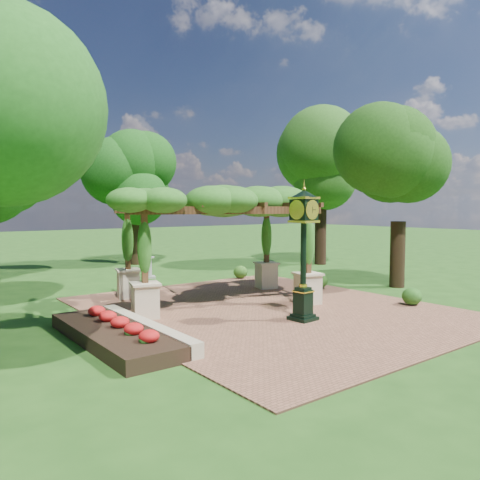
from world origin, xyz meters
TOP-DOWN VIEW (x-y plane):
  - ground at (0.00, 0.00)m, footprint 120.00×120.00m
  - brick_plaza at (0.00, 1.00)m, footprint 10.00×12.00m
  - border_wall at (-4.60, 0.50)m, footprint 0.35×5.00m
  - flower_bed at (-5.50, 0.50)m, footprint 1.50×5.00m
  - pedestal_clock at (-0.21, -0.82)m, footprint 0.82×0.82m
  - pergola at (-0.63, 3.12)m, footprint 7.29×5.59m
  - sundial at (-0.00, 9.59)m, footprint 0.71×0.71m
  - shrub_front at (4.23, -1.56)m, footprint 0.83×0.83m
  - shrub_mid at (4.02, 2.56)m, footprint 0.87×0.87m
  - shrub_back at (3.27, 6.73)m, footprint 0.83×0.83m
  - tree_north at (1.81, 14.94)m, footprint 3.92×3.92m
  - tree_east_far at (10.45, 8.39)m, footprint 4.71×4.71m
  - tree_east_near at (7.16, 1.01)m, footprint 3.73×3.73m

SIDE VIEW (x-z plane):
  - ground at x=0.00m, z-range 0.00..0.00m
  - brick_plaza at x=0.00m, z-range 0.00..0.04m
  - flower_bed at x=-5.50m, z-range 0.00..0.36m
  - border_wall at x=-4.60m, z-range 0.00..0.40m
  - shrub_back at x=3.27m, z-range 0.04..0.63m
  - shrub_front at x=4.23m, z-range 0.04..0.63m
  - shrub_mid at x=4.02m, z-range 0.04..0.76m
  - sundial at x=0.00m, z-range -0.06..0.96m
  - pedestal_clock at x=-0.21m, z-range 0.39..4.27m
  - pergola at x=-0.63m, z-range 1.30..5.36m
  - tree_east_near at x=7.16m, z-range 1.32..8.43m
  - tree_north at x=1.81m, z-range 1.33..8.45m
  - tree_east_far at x=10.45m, z-range 1.68..10.62m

